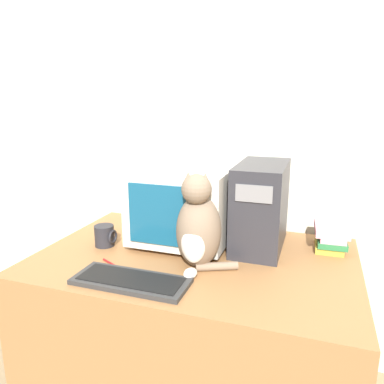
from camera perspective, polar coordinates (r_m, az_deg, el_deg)
wall_back at (r=2.06m, az=5.12°, el=8.66°), size 7.00×0.05×2.50m
desk at (r=1.88m, az=0.42°, el=-20.33°), size 1.39×0.91×0.76m
crt_monitor at (r=1.81m, az=-0.92°, el=-1.68°), size 0.45×0.48×0.37m
computer_tower at (r=1.76m, az=10.42°, el=-2.10°), size 0.22×0.42×0.40m
keyboard at (r=1.48m, az=-9.29°, el=-13.20°), size 0.44×0.18×0.02m
cat at (r=1.53m, az=0.97°, el=-5.44°), size 0.26×0.26×0.41m
book_stack at (r=1.87m, az=20.43°, el=-6.39°), size 0.16×0.22×0.11m
pen at (r=1.64m, az=-12.04°, el=-10.70°), size 0.13×0.07×0.01m
mug at (r=1.83m, az=-13.13°, el=-6.51°), size 0.10×0.09×0.10m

